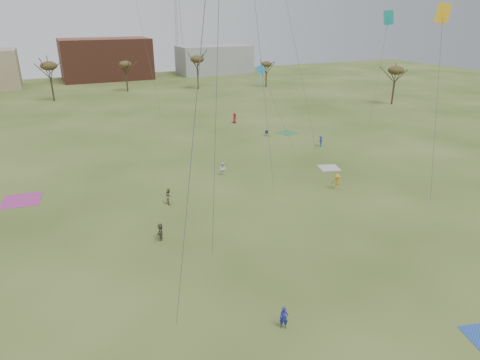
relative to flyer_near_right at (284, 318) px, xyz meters
name	(u,v)px	position (x,y,z in m)	size (l,w,h in m)	color
ground	(317,318)	(2.46, -0.16, -0.76)	(260.00, 260.00, 0.00)	#354C17
flyer_near_right	(284,318)	(0.00, 0.00, 0.00)	(0.55, 0.36, 1.52)	navy
spectator_fore_b	(169,196)	(-1.29, 21.42, 0.12)	(0.86, 0.67, 1.77)	#8B7B58
spectator_fore_c	(160,232)	(-4.12, 14.36, 0.04)	(1.48, 0.47, 1.59)	brown
flyer_mid_b	(337,182)	(17.13, 17.17, 0.16)	(1.20, 0.69, 1.85)	gold
spectator_mid_e	(223,169)	(7.15, 26.93, 0.06)	(0.79, 0.62, 1.63)	white
flyer_far_b	(235,118)	(19.59, 50.88, 0.17)	(0.91, 0.59, 1.87)	maroon
flyer_far_c	(321,141)	(25.32, 31.96, 0.07)	(1.07, 0.62, 1.66)	#204694
blanket_cream	(329,168)	(20.70, 23.42, -0.76)	(2.50, 2.50, 0.03)	beige
blanket_plum	(21,200)	(-15.51, 29.01, -0.76)	(3.85, 3.85, 0.03)	#B2378A
blanket_olive	(287,133)	(24.73, 40.78, -0.76)	(2.82, 2.82, 0.03)	#2E8149
camp_chair_right	(266,134)	(20.76, 40.68, -0.50)	(0.73, 0.74, 0.87)	#15193C
tree_line	(97,72)	(-0.38, 78.96, 6.33)	(117.44, 49.32, 8.91)	#3A2B1E
building_brick	(106,59)	(7.46, 119.84, 5.24)	(26.00, 16.00, 12.00)	brown
building_grey	(214,60)	(42.46, 117.84, 3.74)	(24.00, 12.00, 9.00)	gray
radio_tower	(177,13)	(32.46, 124.84, 18.45)	(1.51, 1.72, 41.00)	#9EA3A8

